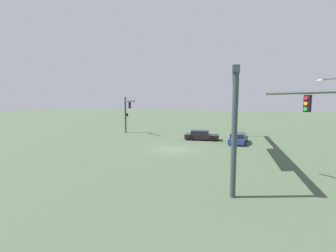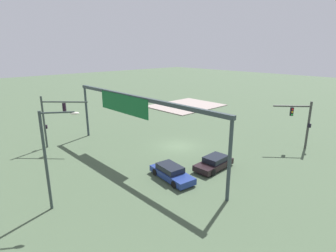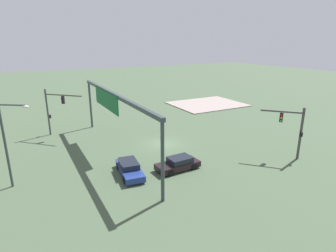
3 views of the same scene
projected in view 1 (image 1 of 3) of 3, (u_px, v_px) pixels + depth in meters
name	position (u px, v px, depth m)	size (l,w,h in m)	color
ground_plane	(174.00, 149.00, 24.28)	(199.79, 199.79, 0.00)	#45593F
traffic_signal_near_corner	(127.00, 110.00, 36.03)	(3.43, 3.00, 5.45)	#3C3E3B
traffic_signal_opposite_side	(335.00, 122.00, 12.09)	(4.10, 3.84, 6.01)	#38433F
overhead_sign_gantry	(235.00, 93.00, 21.65)	(22.30, 0.43, 6.65)	#313D41
sedan_car_approaching	(238.00, 138.00, 27.84)	(4.79, 2.31, 1.21)	navy
sedan_car_waiting_far	(201.00, 135.00, 30.22)	(2.02, 4.27, 1.21)	black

